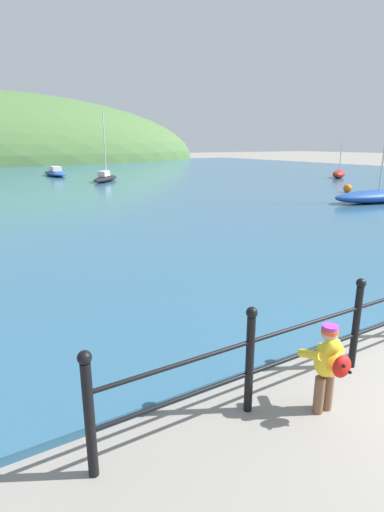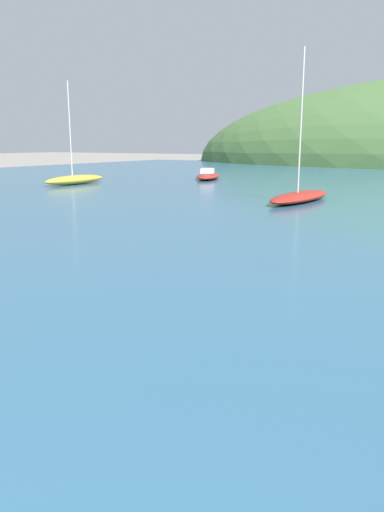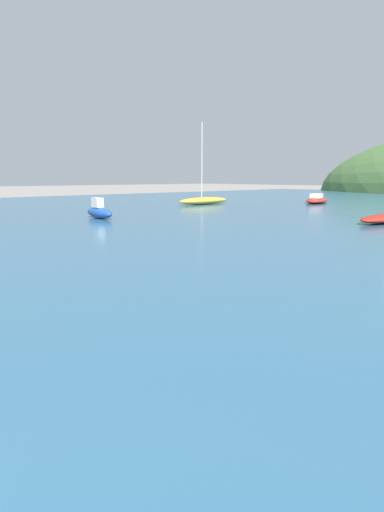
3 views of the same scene
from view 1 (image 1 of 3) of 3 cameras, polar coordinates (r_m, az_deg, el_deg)
The scene contains 7 objects.
water at distance 33.85m, azimuth -22.81°, elevation 10.02°, with size 80.00×60.00×0.10m, color #2D5B7A.
child_in_coat at distance 4.52m, azimuth 18.89°, elevation -14.05°, with size 0.39×0.54×1.00m.
boat_red_dinghy at distance 29.83m, azimuth -12.28°, elevation 10.88°, with size 3.29×3.78×4.86m.
boat_far_right at distance 20.61m, azimuth 24.65°, elevation 7.80°, with size 4.56×2.15×5.40m.
boat_mid_harbor at distance 36.12m, azimuth -19.00°, elevation 11.18°, with size 1.35×5.00×0.80m.
boat_white_sailboat at distance 34.26m, azimuth 20.23°, elevation 10.95°, with size 2.74×2.28×2.76m.
mooring_buoy at distance 24.28m, azimuth 21.34°, elevation 8.99°, with size 0.46×0.46×0.46m, color orange.
Camera 1 is at (-4.95, -1.37, 2.80)m, focal length 28.00 mm.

